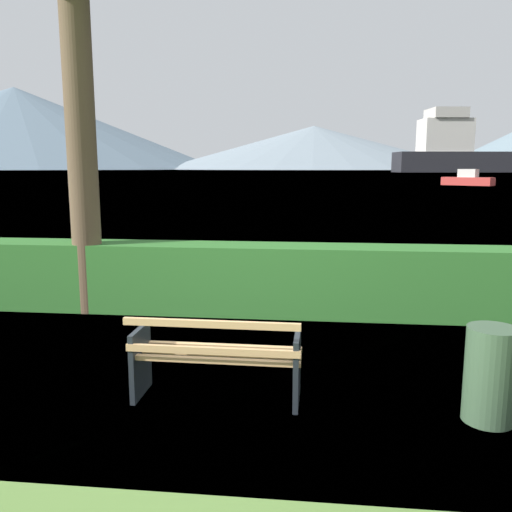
# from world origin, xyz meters

# --- Properties ---
(ground_plane) EXTENTS (1400.00, 1400.00, 0.00)m
(ground_plane) POSITION_xyz_m (0.00, 0.00, 0.00)
(ground_plane) COLOR #567A38
(water_surface) EXTENTS (620.00, 620.00, 0.00)m
(water_surface) POSITION_xyz_m (0.00, 308.47, 0.00)
(water_surface) COLOR #6B8EA3
(water_surface) RESTS_ON ground_plane
(park_bench) EXTENTS (1.61, 0.59, 0.87)m
(park_bench) POSITION_xyz_m (-0.00, -0.06, 0.42)
(park_bench) COLOR tan
(park_bench) RESTS_ON ground_plane
(hedge_row) EXTENTS (11.66, 0.76, 1.05)m
(hedge_row) POSITION_xyz_m (0.00, 3.06, 0.53)
(hedge_row) COLOR #2D6B28
(hedge_row) RESTS_ON ground_plane
(trash_bin) EXTENTS (0.44, 0.44, 0.85)m
(trash_bin) POSITION_xyz_m (2.45, -0.20, 0.42)
(trash_bin) COLOR #385138
(trash_bin) RESTS_ON ground_plane
(cargo_ship_large) EXTENTS (111.26, 29.00, 26.02)m
(cargo_ship_large) POSITION_xyz_m (81.16, 229.81, 7.28)
(cargo_ship_large) COLOR #232328
(cargo_ship_large) RESTS_ON water_surface
(tender_far) EXTENTS (5.83, 5.00, 1.96)m
(tender_far) POSITION_xyz_m (19.46, 62.13, 0.69)
(tender_far) COLOR #B2332D
(tender_far) RESTS_ON water_surface
(distant_hills) EXTENTS (887.83, 428.53, 84.23)m
(distant_hills) POSITION_xyz_m (-170.82, 534.18, 36.62)
(distant_hills) COLOR slate
(distant_hills) RESTS_ON ground_plane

